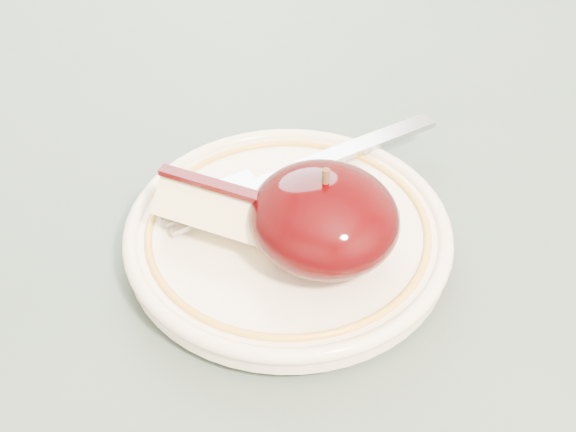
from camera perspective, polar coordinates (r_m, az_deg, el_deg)
The scene contains 5 objects.
table at distance 0.49m, azimuth -3.53°, elevation -14.47°, with size 0.90×0.90×0.75m.
plate at distance 0.45m, azimuth 0.00°, elevation -1.31°, with size 0.18×0.18×0.02m.
apple_half at distance 0.42m, azimuth 2.58°, elevation -0.18°, with size 0.08×0.08×0.06m.
apple_wedge at distance 0.43m, azimuth -4.45°, elevation 0.27°, with size 0.08×0.05×0.04m.
fork at distance 0.48m, azimuth 0.70°, elevation 3.32°, with size 0.10×0.18×0.00m.
Camera 1 is at (0.17, -0.21, 1.08)m, focal length 50.00 mm.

